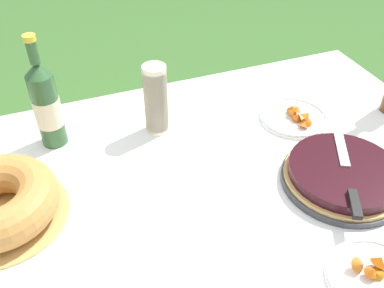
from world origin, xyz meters
TOP-DOWN VIEW (x-y plane):
  - garden_table at (0.00, 0.00)m, footprint 1.75×1.13m
  - tablecloth at (0.00, 0.00)m, footprint 1.76×1.14m
  - berry_tart at (0.41, -0.10)m, footprint 0.33×0.33m
  - serving_knife at (0.40, -0.12)m, footprint 0.20×0.34m
  - cup_stack at (0.01, 0.31)m, footprint 0.07×0.07m
  - cider_bottle_green at (-0.30, 0.37)m, footprint 0.08×0.08m
  - snack_plate_near at (0.45, 0.20)m, footprint 0.22×0.22m
  - snack_plate_left at (0.30, -0.38)m, footprint 0.22×0.22m

SIDE VIEW (x-z plane):
  - garden_table at x=0.00m, z-range 0.30..1.02m
  - tablecloth at x=0.00m, z-range 0.66..0.76m
  - snack_plate_left at x=0.30m, z-range 0.71..0.77m
  - snack_plate_near at x=0.45m, z-range 0.71..0.77m
  - berry_tart at x=0.41m, z-range 0.72..0.78m
  - serving_knife at x=0.40m, z-range 0.78..0.80m
  - cup_stack at x=0.01m, z-range 0.72..0.95m
  - cider_bottle_green at x=-0.30m, z-range 0.69..1.03m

